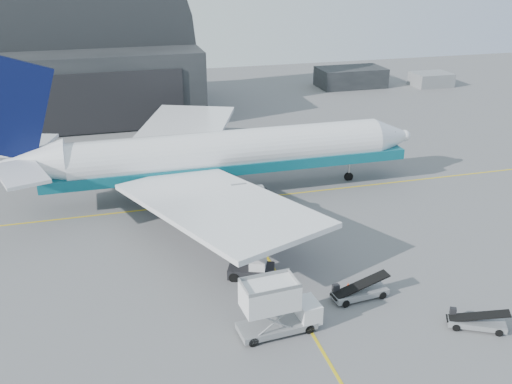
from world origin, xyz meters
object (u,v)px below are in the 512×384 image
object	(u,v)px
airliner	(213,155)
catering_truck	(276,308)
pushback_tug	(253,270)
belt_loader_a	(359,292)
belt_loader_b	(476,322)

from	to	relation	value
airliner	catering_truck	xyz separation A→B (m)	(-0.74, -27.52, -2.83)
pushback_tug	belt_loader_a	size ratio (longest dim) A/B	0.88
catering_truck	belt_loader_b	bearing A→B (deg)	-18.27
belt_loader_a	airliner	bearing A→B (deg)	101.14
pushback_tug	belt_loader_a	xyz separation A→B (m)	(7.78, -5.71, -0.10)
catering_truck	pushback_tug	bearing A→B (deg)	82.79
pushback_tug	belt_loader_b	size ratio (longest dim) A/B	1.01
pushback_tug	catering_truck	bearing A→B (deg)	-70.53
catering_truck	belt_loader_b	xyz separation A→B (m)	(15.15, -3.65, -1.67)
airliner	catering_truck	bearing A→B (deg)	-91.54
catering_truck	belt_loader_a	xyz separation A→B (m)	(8.14, 2.57, -1.61)
airliner	pushback_tug	distance (m)	19.73
pushback_tug	belt_loader_b	world-z (taller)	pushback_tug
belt_loader_a	belt_loader_b	bearing A→B (deg)	-46.92
pushback_tug	belt_loader_a	bearing A→B (deg)	-14.34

